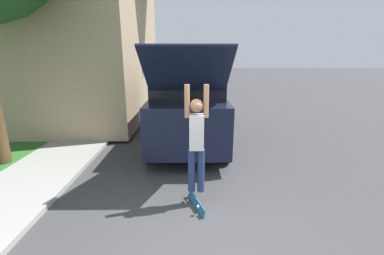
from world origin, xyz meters
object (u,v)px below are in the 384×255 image
car_down_street (181,80)px  skateboard (195,203)px  lawn_tree_far (116,21)px  suv_parked (188,105)px  skateboarder (196,139)px

car_down_street → skateboard: size_ratio=6.05×
lawn_tree_far → suv_parked: 11.20m
skateboarder → skateboard: 1.20m
lawn_tree_far → skateboard: 14.85m
suv_parked → car_down_street: bearing=92.8°
skateboarder → car_down_street: bearing=92.8°
lawn_tree_far → skateboarder: 14.40m
car_down_street → skateboarder: bearing=-87.2°
lawn_tree_far → skateboarder: bearing=-70.2°
skateboard → skateboarder: bearing=82.9°
car_down_street → skateboard: (0.88, -18.65, -0.56)m
lawn_tree_far → skateboard: (4.71, -13.27, -4.73)m
skateboarder → suv_parked: bearing=92.7°
suv_parked → car_down_street: size_ratio=1.32×
suv_parked → skateboarder: (0.17, -3.56, 0.07)m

